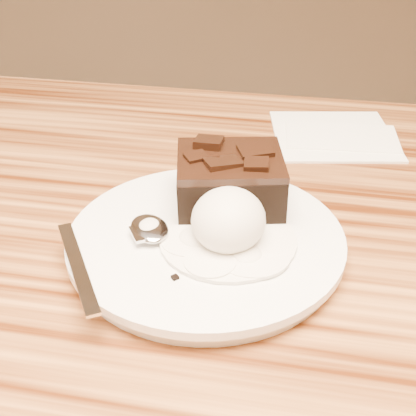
% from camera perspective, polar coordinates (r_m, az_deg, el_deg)
% --- Properties ---
extents(plate, '(0.24, 0.24, 0.02)m').
position_cam_1_polar(plate, '(0.50, -0.22, -3.56)').
color(plate, white).
rests_on(plate, dining_table).
extents(brownie, '(0.11, 0.10, 0.04)m').
position_cam_1_polar(brownie, '(0.52, 2.20, 2.45)').
color(brownie, black).
rests_on(brownie, plate).
extents(ice_cream_scoop, '(0.06, 0.07, 0.05)m').
position_cam_1_polar(ice_cream_scoop, '(0.47, 2.07, -1.20)').
color(ice_cream_scoop, white).
rests_on(ice_cream_scoop, plate).
extents(melt_puddle, '(0.12, 0.12, 0.00)m').
position_cam_1_polar(melt_puddle, '(0.48, 2.03, -3.26)').
color(melt_puddle, white).
rests_on(melt_puddle, plate).
extents(spoon, '(0.12, 0.17, 0.01)m').
position_cam_1_polar(spoon, '(0.49, -5.94, -2.23)').
color(spoon, silver).
rests_on(spoon, plate).
extents(napkin, '(0.17, 0.17, 0.01)m').
position_cam_1_polar(napkin, '(0.72, 12.52, 7.27)').
color(napkin, white).
rests_on(napkin, dining_table).
extents(crumb_a, '(0.01, 0.01, 0.00)m').
position_cam_1_polar(crumb_a, '(0.44, 0.14, -6.48)').
color(crumb_a, black).
rests_on(crumb_a, plate).
extents(crumb_b, '(0.01, 0.01, 0.00)m').
position_cam_1_polar(crumb_b, '(0.44, -3.35, -7.01)').
color(crumb_b, black).
rests_on(crumb_b, plate).
extents(crumb_c, '(0.01, 0.01, 0.00)m').
position_cam_1_polar(crumb_c, '(0.48, 3.94, -3.26)').
color(crumb_c, black).
rests_on(crumb_c, plate).
extents(crumb_d, '(0.01, 0.01, 0.00)m').
position_cam_1_polar(crumb_d, '(0.47, 3.78, -3.85)').
color(crumb_d, black).
rests_on(crumb_d, plate).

